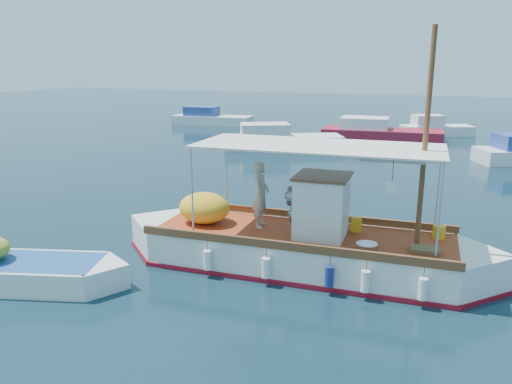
% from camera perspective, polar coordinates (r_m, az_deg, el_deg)
% --- Properties ---
extents(ground, '(160.00, 160.00, 0.00)m').
position_cam_1_polar(ground, '(14.09, 2.93, -7.66)').
color(ground, black).
rests_on(ground, ground).
extents(fishing_caique, '(10.39, 3.38, 6.35)m').
position_cam_1_polar(fishing_caique, '(13.46, 4.91, -6.21)').
color(fishing_caique, white).
rests_on(fishing_caique, ground).
extents(dinghy, '(5.42, 2.81, 1.39)m').
position_cam_1_polar(dinghy, '(13.79, -25.80, -8.36)').
color(dinghy, white).
rests_on(dinghy, ground).
extents(bg_boat_nw, '(7.87, 5.72, 1.80)m').
position_cam_1_polar(bg_boat_nw, '(32.43, 2.61, 5.90)').
color(bg_boat_nw, silver).
rests_on(bg_boat_nw, ground).
extents(bg_boat_n, '(8.50, 3.53, 1.80)m').
position_cam_1_polar(bg_boat_n, '(36.91, 13.76, 6.54)').
color(bg_boat_n, maroon).
rests_on(bg_boat_n, ground).
extents(bg_boat_far_w, '(7.26, 3.08, 1.80)m').
position_cam_1_polar(bg_boat_far_w, '(45.43, -5.24, 8.30)').
color(bg_boat_far_w, silver).
rests_on(bg_boat_far_w, ground).
extents(bg_boat_far_n, '(5.49, 3.99, 1.80)m').
position_cam_1_polar(bg_boat_far_n, '(40.21, 19.76, 6.73)').
color(bg_boat_far_n, silver).
rests_on(bg_boat_far_n, ground).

